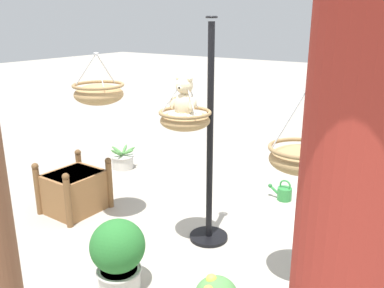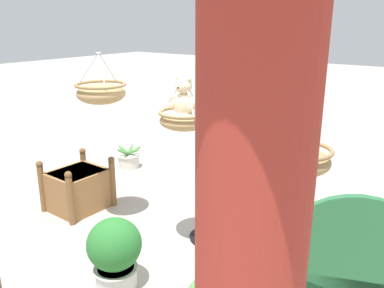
# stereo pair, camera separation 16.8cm
# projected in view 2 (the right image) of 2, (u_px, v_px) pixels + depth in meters

# --- Properties ---
(ground_plane) EXTENTS (40.00, 40.00, 0.00)m
(ground_plane) POSITION_uv_depth(u_px,v_px,m) (196.00, 234.00, 4.81)
(ground_plane) COLOR #A8A093
(display_pole_central) EXTENTS (0.44, 0.44, 2.47)m
(display_pole_central) POSITION_uv_depth(u_px,v_px,m) (209.00, 177.00, 4.47)
(display_pole_central) COLOR black
(display_pole_central) RESTS_ON ground
(hanging_basket_with_teddy) EXTENTS (0.54, 0.54, 0.54)m
(hanging_basket_with_teddy) POSITION_uv_depth(u_px,v_px,m) (185.00, 119.00, 4.16)
(hanging_basket_with_teddy) COLOR #A37F51
(teddy_bear) EXTENTS (0.31, 0.27, 0.44)m
(teddy_bear) POSITION_uv_depth(u_px,v_px,m) (183.00, 101.00, 4.09)
(teddy_bear) COLOR beige
(hanging_basket_left_high) EXTENTS (0.58, 0.58, 0.72)m
(hanging_basket_left_high) POSITION_uv_depth(u_px,v_px,m) (298.00, 159.00, 3.46)
(hanging_basket_left_high) COLOR #A37F51
(hanging_basket_right_low) EXTENTS (0.59, 0.59, 0.59)m
(hanging_basket_right_low) POSITION_uv_depth(u_px,v_px,m) (101.00, 92.00, 4.66)
(hanging_basket_right_low) COLOR #A37F51
(wooden_planter_box) EXTENTS (0.71, 0.78, 0.70)m
(wooden_planter_box) POSITION_uv_depth(u_px,v_px,m) (78.00, 188.00, 5.38)
(wooden_planter_box) COLOR olive
(wooden_planter_box) RESTS_ON ground
(potted_plant_fern_front) EXTENTS (0.47, 0.45, 0.38)m
(potted_plant_fern_front) POSITION_uv_depth(u_px,v_px,m) (129.00, 159.00, 6.92)
(potted_plant_fern_front) COLOR beige
(potted_plant_fern_front) RESTS_ON ground
(potted_plant_bushy_green) EXTENTS (0.51, 0.51, 0.69)m
(potted_plant_bushy_green) POSITION_uv_depth(u_px,v_px,m) (115.00, 251.00, 3.78)
(potted_plant_bushy_green) COLOR beige
(potted_plant_bushy_green) RESTS_ON ground
(watering_can) EXTENTS (0.35, 0.20, 0.30)m
(watering_can) POSITION_uv_depth(u_px,v_px,m) (288.00, 194.00, 5.63)
(watering_can) COLOR #338C3F
(watering_can) RESTS_ON ground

